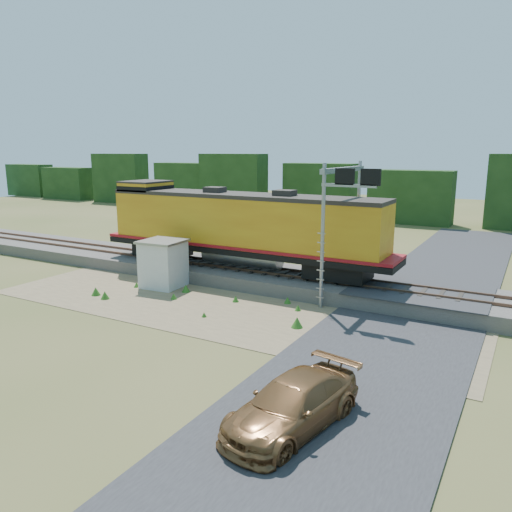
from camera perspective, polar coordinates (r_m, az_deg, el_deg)
The scene contains 11 objects.
ground at distance 24.69m, azimuth -1.11°, elevation -7.00°, with size 140.00×140.00×0.00m, color #475123.
ballast at distance 29.67m, azimuth 4.79°, elevation -2.96°, with size 70.00×5.00×0.80m, color slate.
rails at distance 29.55m, azimuth 4.81°, elevation -2.06°, with size 70.00×1.54×0.16m.
dirt_shoulder at distance 26.11m, azimuth -4.35°, elevation -5.93°, with size 26.00×8.00×0.03m, color #8C7754.
road at distance 22.83m, azimuth 15.38°, elevation -8.83°, with size 7.00×66.00×0.86m.
tree_line_north at distance 59.50m, azimuth 17.96°, elevation 6.64°, with size 130.00×3.00×6.50m.
weed_clumps at distance 26.63m, azimuth -7.53°, elevation -5.67°, with size 15.00×6.20×0.56m, color #30691E, non-canonical shape.
locomotive at distance 30.97m, azimuth -2.11°, elevation 3.47°, with size 19.53×2.98×5.04m.
shed at distance 30.17m, azimuth -10.54°, elevation -0.83°, with size 2.59×2.59×2.84m.
signal_gantry at distance 27.04m, azimuth 10.18°, elevation 6.54°, with size 2.95×6.20×7.43m.
car at distance 15.28m, azimuth 4.20°, elevation -16.56°, with size 2.08×5.13×1.49m, color brown.
Camera 1 is at (11.90, -20.09, 8.05)m, focal length 35.00 mm.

